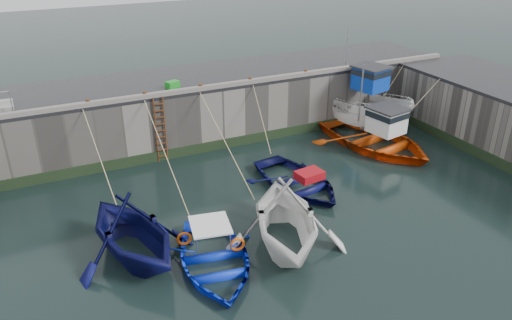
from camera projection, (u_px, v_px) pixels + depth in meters
name	position (u px, v px, depth m)	size (l,w,h in m)	color
ground	(303.00, 265.00, 16.80)	(120.00, 120.00, 0.00)	black
quay_back	(184.00, 109.00, 26.29)	(30.00, 5.00, 3.00)	slate
road_back	(182.00, 79.00, 25.60)	(30.00, 5.00, 0.16)	black
kerb_back	(197.00, 89.00, 23.61)	(30.00, 0.30, 0.20)	slate
algae_back	(202.00, 148.00, 24.77)	(30.00, 0.08, 0.50)	black
algae_right	(497.00, 162.00, 23.36)	(0.08, 15.00, 0.50)	black
ladder	(161.00, 130.00, 23.37)	(0.51, 0.08, 3.20)	#3F1E0F
boat_near_white	(135.00, 256.00, 17.24)	(4.34, 5.02, 2.65)	#0A0D44
boat_near_white_rope	(108.00, 194.00, 21.12)	(0.04, 5.24, 3.10)	tan
boat_near_blue	(214.00, 265.00, 16.80)	(3.49, 4.88, 1.01)	#0E2DD3
boat_near_blue_rope	(167.00, 191.00, 21.35)	(0.04, 6.72, 3.10)	tan
boat_near_blacktrim	(284.00, 244.00, 17.92)	(4.57, 5.29, 2.79)	silver
boat_near_blacktrim_rope	(225.00, 178.00, 22.43)	(0.04, 6.66, 3.10)	tan
boat_near_navy	(297.00, 186.00, 21.74)	(3.55, 4.97, 1.03)	#0A0C41
boat_near_navy_rope	(259.00, 153.00, 24.84)	(0.04, 3.69, 3.10)	tan
boat_far_white	(359.00, 108.00, 27.51)	(4.09, 7.30, 5.66)	silver
boat_far_orange	(375.00, 139.00, 25.32)	(5.81, 7.31, 4.36)	#D9460B
fish_crate	(173.00, 85.00, 23.99)	(0.62, 0.42, 0.33)	#1A9021
bollard_a	(88.00, 102.00, 21.74)	(0.18, 0.18, 0.28)	#3F1E0F
bollard_b	(145.00, 95.00, 22.71)	(0.18, 0.18, 0.28)	#3F1E0F
bollard_c	(201.00, 87.00, 23.75)	(0.18, 0.18, 0.28)	#3F1E0F
bollard_d	(250.00, 80.00, 24.76)	(0.18, 0.18, 0.28)	#3F1E0F
bollard_e	(306.00, 72.00, 26.01)	(0.18, 0.18, 0.28)	#3F1E0F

